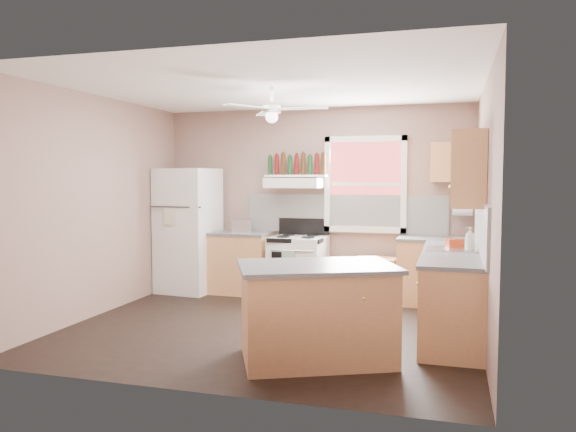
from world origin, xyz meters
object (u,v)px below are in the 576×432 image
(stove, at_px, (298,267))
(cart, at_px, (376,280))
(toaster, at_px, (242,226))
(refrigerator, at_px, (188,230))
(island, at_px, (317,315))

(stove, relative_size, cart, 1.49)
(toaster, distance_m, cart, 2.08)
(toaster, bearing_deg, refrigerator, 170.86)
(refrigerator, bearing_deg, cart, 7.41)
(toaster, relative_size, stove, 0.33)
(refrigerator, xyz_separation_m, toaster, (0.81, 0.08, 0.08))
(stove, bearing_deg, refrigerator, -173.19)
(refrigerator, xyz_separation_m, island, (2.57, -2.55, -0.48))
(refrigerator, xyz_separation_m, cart, (2.77, 0.12, -0.63))
(toaster, bearing_deg, island, -71.30)
(toaster, height_order, island, toaster)
(island, bearing_deg, refrigerator, 110.66)
(toaster, distance_m, island, 3.21)
(island, bearing_deg, toaster, 99.10)
(stove, distance_m, island, 2.79)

